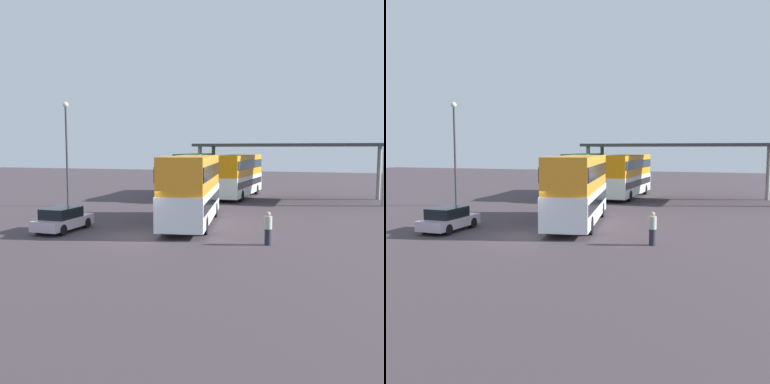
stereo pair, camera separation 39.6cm
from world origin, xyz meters
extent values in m
plane|color=#42383E|center=(0.00, 0.00, 0.00)|extent=(140.00, 140.00, 0.00)
cube|color=white|center=(1.26, 4.53, 1.27)|extent=(4.26, 10.36, 1.85)
cube|color=orange|center=(1.26, 4.53, 3.20)|extent=(4.15, 10.15, 2.00)
cube|color=black|center=(1.26, 4.53, 1.49)|extent=(4.23, 9.97, 0.63)
cube|color=black|center=(1.26, 4.53, 3.30)|extent=(4.23, 9.97, 0.80)
cube|color=black|center=(0.38, 9.44, 1.55)|extent=(2.13, 0.48, 1.11)
cube|color=orange|center=(0.38, 9.44, 2.44)|extent=(1.75, 0.39, 0.36)
cylinder|color=black|center=(-0.41, 7.40, 0.50)|extent=(0.45, 1.03, 1.00)
cylinder|color=black|center=(1.83, 7.80, 0.50)|extent=(0.45, 1.03, 1.00)
cylinder|color=black|center=(0.69, 1.25, 0.50)|extent=(0.45, 1.03, 1.00)
cylinder|color=black|center=(2.93, 1.65, 0.50)|extent=(0.45, 1.03, 1.00)
cube|color=#C2B1C7|center=(-4.97, 0.23, 0.49)|extent=(1.67, 3.88, 0.55)
cube|color=black|center=(-4.97, 0.04, 1.06)|extent=(1.53, 2.14, 0.58)
cylinder|color=black|center=(-5.71, 1.44, 0.30)|extent=(0.20, 0.60, 0.60)
cylinder|color=black|center=(-4.22, 1.43, 0.30)|extent=(0.20, 0.60, 0.60)
cylinder|color=black|center=(-5.72, -0.97, 0.30)|extent=(0.20, 0.60, 0.60)
cylinder|color=black|center=(-4.22, -0.97, 0.30)|extent=(0.20, 0.60, 0.60)
cube|color=silver|center=(-3.49, 20.75, 1.26)|extent=(3.80, 11.66, 1.83)
cube|color=#197E32|center=(-3.49, 20.75, 3.17)|extent=(3.70, 11.42, 1.98)
cube|color=black|center=(-3.49, 20.75, 1.48)|extent=(3.78, 11.21, 0.62)
cube|color=black|center=(-3.49, 20.75, 3.27)|extent=(3.78, 11.21, 0.79)
cube|color=black|center=(-4.17, 26.38, 1.54)|extent=(2.07, 0.35, 1.10)
cube|color=orange|center=(-4.17, 26.38, 2.42)|extent=(1.70, 0.29, 0.36)
cylinder|color=black|center=(-5.01, 24.14, 0.50)|extent=(0.40, 1.03, 1.00)
cylinder|color=black|center=(-2.82, 24.41, 0.50)|extent=(0.40, 1.03, 1.00)
cylinder|color=black|center=(-4.15, 17.10, 0.50)|extent=(0.40, 1.03, 1.00)
cylinder|color=black|center=(-1.97, 17.36, 0.50)|extent=(0.40, 1.03, 1.00)
cube|color=white|center=(0.71, 20.46, 1.24)|extent=(2.68, 10.83, 1.78)
cube|color=orange|center=(0.71, 20.46, 3.09)|extent=(2.60, 10.62, 1.92)
cube|color=black|center=(0.71, 20.46, 1.45)|extent=(2.70, 10.40, 0.60)
cube|color=black|center=(0.71, 20.46, 3.18)|extent=(2.70, 10.40, 0.77)
cube|color=black|center=(0.83, 25.79, 1.50)|extent=(2.06, 0.15, 1.07)
cube|color=orange|center=(0.83, 25.79, 2.36)|extent=(1.69, 0.12, 0.36)
cylinder|color=black|center=(-0.30, 23.82, 0.50)|extent=(0.30, 1.01, 1.00)
cylinder|color=black|center=(1.87, 23.77, 0.50)|extent=(0.30, 1.01, 1.00)
cylinder|color=black|center=(-0.46, 17.14, 0.50)|extent=(0.30, 1.01, 1.00)
cylinder|color=black|center=(1.71, 17.09, 0.50)|extent=(0.30, 1.01, 1.00)
cube|color=#33353A|center=(5.51, 19.98, 4.96)|extent=(16.82, 6.20, 0.25)
cylinder|color=#9E9B93|center=(13.26, 22.47, 2.42)|extent=(0.36, 0.36, 4.84)
cylinder|color=#9E9B93|center=(-2.29, 22.30, 2.42)|extent=(0.36, 0.36, 4.84)
cylinder|color=#9E9B93|center=(-2.23, 17.48, 2.42)|extent=(0.36, 0.36, 4.84)
cylinder|color=#33353A|center=(-10.97, 9.65, 3.98)|extent=(0.16, 0.16, 7.95)
sphere|color=beige|center=(-10.97, 9.65, 8.10)|extent=(0.44, 0.44, 0.44)
cylinder|color=#262633|center=(6.55, 0.12, 0.39)|extent=(0.32, 0.32, 0.79)
cylinder|color=#A4B3A3|center=(6.55, 0.12, 1.10)|extent=(0.38, 0.38, 0.62)
sphere|color=tan|center=(6.55, 0.12, 1.52)|extent=(0.22, 0.22, 0.22)
camera|label=1|loc=(9.60, -20.91, 4.62)|focal=41.33mm
camera|label=2|loc=(9.98, -20.78, 4.62)|focal=41.33mm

